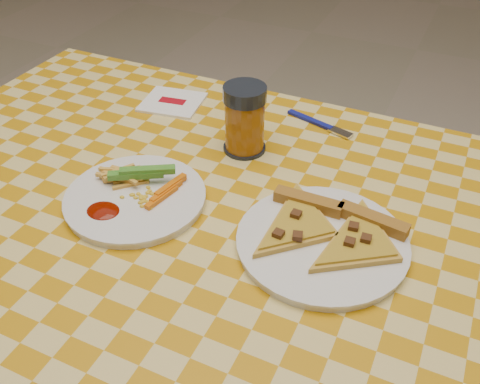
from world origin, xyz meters
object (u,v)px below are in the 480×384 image
plate_left (136,199)px  plate_right (322,243)px  table (210,249)px  drink_glass (245,120)px

plate_left → plate_right: bearing=5.2°
table → plate_right: (0.19, 0.01, 0.08)m
drink_glass → plate_right: bearing=-41.8°
table → drink_glass: drink_glass is taller
plate_left → drink_glass: 0.25m
table → plate_left: plate_left is taller
table → plate_left: 0.15m
drink_glass → plate_left: bearing=-113.9°
plate_right → table: bearing=-177.2°
plate_right → drink_glass: bearing=138.2°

